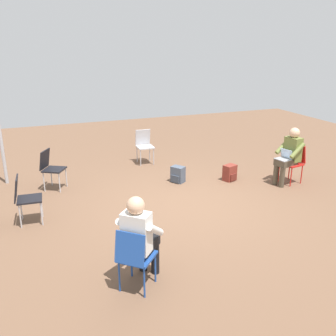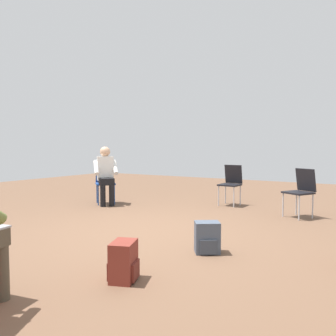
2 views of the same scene
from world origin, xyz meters
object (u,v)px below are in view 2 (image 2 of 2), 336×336
Objects in this scene: backpack_near_laptop_user at (124,263)px; chair_northeast at (105,181)px; backpack_by_empty_chair at (207,239)px; chair_east at (231,182)px; person_in_white at (106,172)px; chair_southeast at (301,189)px.

chair_northeast is at bearing 44.35° from backpack_near_laptop_user.
backpack_by_empty_chair is (1.12, -0.32, 0.00)m from backpack_near_laptop_user.
person_in_white is (-1.33, 2.31, 0.20)m from chair_east.
chair_east is 2.68m from person_in_white.
chair_southeast is at bearing 141.94° from chair_northeast.
person_in_white reaches higher than backpack_by_empty_chair.
person_in_white is at bearing 44.21° from backpack_near_laptop_user.
person_in_white reaches higher than chair_east.
backpack_near_laptop_user and backpack_by_empty_chair have the same top height.
chair_east and chair_southeast have the same top height.
backpack_near_laptop_user is 1.17m from backpack_by_empty_chair.
person_in_white is (-0.79, 3.79, 0.20)m from chair_southeast.
chair_northeast is 0.69× the size of person_in_white.
backpack_near_laptop_user is at bearing 164.06° from backpack_by_empty_chair.
chair_southeast is at bearing -13.50° from backpack_near_laptop_user.
person_in_white reaches higher than chair_northeast.
chair_northeast is 3.97m from chair_southeast.
chair_northeast is 3.88m from backpack_by_empty_chair.
chair_east is 2.36× the size of backpack_near_laptop_user.
backpack_near_laptop_user is (-4.30, -0.57, -0.34)m from chair_east.
chair_northeast is 0.26m from person_in_white.
chair_northeast is 1.00× the size of chair_east.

